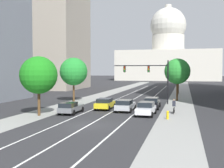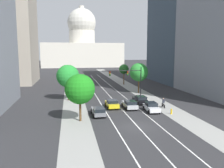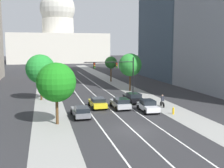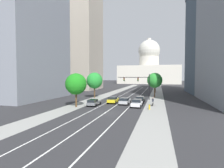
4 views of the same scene
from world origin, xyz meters
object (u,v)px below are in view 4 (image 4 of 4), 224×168
at_px(car_white, 137,103).
at_px(cyclist, 153,102).
at_px(fire_hydrant, 149,107).
at_px(street_tree_near_left, 94,81).
at_px(car_yellow, 113,100).
at_px(capitol_building, 149,69).
at_px(street_tree_mid_left, 76,84).
at_px(car_silver, 125,101).
at_px(street_tree_near_right, 155,80).
at_px(car_black, 140,99).
at_px(traffic_signal_mast, 139,82).
at_px(car_gray, 94,102).
at_px(street_tree_far_right, 155,81).

bearing_deg(car_white, cyclist, -50.88).
bearing_deg(fire_hydrant, street_tree_near_left, 139.06).
bearing_deg(car_yellow, cyclist, -99.83).
bearing_deg(fire_hydrant, car_yellow, 145.37).
distance_m(capitol_building, street_tree_mid_left, 125.19).
xyz_separation_m(street_tree_mid_left, street_tree_near_left, (-1.71, 14.92, 0.32)).
distance_m(capitol_building, car_silver, 119.50).
height_order(capitol_building, car_white, capitol_building).
height_order(car_yellow, street_tree_near_right, street_tree_near_right).
relative_size(car_black, car_yellow, 1.08).
height_order(capitol_building, street_tree_mid_left, capitol_building).
bearing_deg(fire_hydrant, traffic_signal_mast, 104.07).
distance_m(traffic_signal_mast, cyclist, 10.83).
xyz_separation_m(car_black, street_tree_near_left, (-13.45, 5.58, 4.14)).
relative_size(capitol_building, car_black, 10.92).
distance_m(fire_hydrant, cyclist, 4.46).
bearing_deg(car_gray, traffic_signal_mast, -33.74).
relative_size(car_black, car_gray, 1.01).
distance_m(car_black, car_gray, 11.35).
height_order(car_gray, traffic_signal_mast, traffic_signal_mast).
relative_size(traffic_signal_mast, street_tree_mid_left, 1.26).
xyz_separation_m(car_black, car_yellow, (-5.92, -2.45, -0.01)).
height_order(car_silver, car_yellow, car_silver).
relative_size(fire_hydrant, street_tree_near_right, 0.13).
xyz_separation_m(car_gray, traffic_signal_mast, (7.96, 12.55, 3.90)).
relative_size(street_tree_near_right, street_tree_mid_left, 1.06).
bearing_deg(car_yellow, capitol_building, -1.51).
xyz_separation_m(car_white, car_yellow, (-5.92, 3.71, -0.03)).
distance_m(car_white, street_tree_mid_left, 12.75).
distance_m(street_tree_mid_left, street_tree_far_right, 38.13).
xyz_separation_m(car_black, street_tree_near_right, (3.02, 11.11, 4.18)).
height_order(street_tree_mid_left, street_tree_far_right, street_tree_mid_left).
distance_m(car_gray, street_tree_near_left, 14.10).
relative_size(fire_hydrant, cyclist, 0.53).
relative_size(car_gray, fire_hydrant, 5.03).
distance_m(car_white, fire_hydrant, 3.34).
relative_size(traffic_signal_mast, street_tree_near_left, 1.17).
xyz_separation_m(car_silver, cyclist, (6.00, -0.35, 0.08)).
distance_m(fire_hydrant, street_tree_near_left, 21.64).
height_order(capitol_building, car_silver, capitol_building).
xyz_separation_m(traffic_signal_mast, street_tree_near_right, (3.92, 5.64, 0.32)).
bearing_deg(capitol_building, cyclist, -86.41).
xyz_separation_m(traffic_signal_mast, cyclist, (3.94, -9.35, -3.79)).
height_order(car_white, car_gray, car_white).
bearing_deg(car_white, car_gray, 98.08).
bearing_deg(cyclist, street_tree_far_right, 4.01).
bearing_deg(car_yellow, car_gray, 146.66).
height_order(cyclist, street_tree_near_right, street_tree_near_right).
xyz_separation_m(car_silver, car_white, (2.96, -2.64, 0.02)).
distance_m(cyclist, street_tree_near_right, 15.54).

